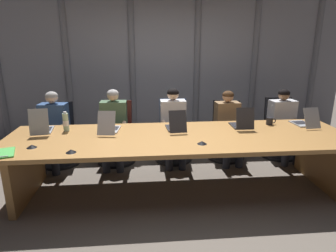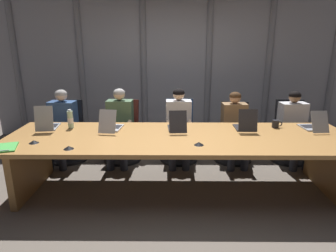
{
  "view_description": "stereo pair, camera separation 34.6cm",
  "coord_description": "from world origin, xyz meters",
  "px_view_note": "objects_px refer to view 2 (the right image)",
  "views": [
    {
      "loc": [
        -0.46,
        -3.42,
        1.87
      ],
      "look_at": [
        -0.14,
        0.1,
        0.83
      ],
      "focal_mm": 31.46,
      "sensor_mm": 36.0,
      "label": 1
    },
    {
      "loc": [
        -0.11,
        -3.43,
        1.87
      ],
      "look_at": [
        -0.14,
        0.1,
        0.83
      ],
      "focal_mm": 31.46,
      "sensor_mm": 36.0,
      "label": 2
    }
  ],
  "objects_px": {
    "conference_mic_middle": "(69,148)",
    "coffee_mug_near": "(276,124)",
    "office_chair_left_mid": "(123,138)",
    "person_right_end": "(294,124)",
    "water_bottle_primary": "(70,120)",
    "person_left_end": "(61,123)",
    "laptop_left_mid": "(111,126)",
    "laptop_right_end": "(313,126)",
    "office_chair_right_mid": "(233,139)",
    "person_center": "(179,123)",
    "laptop_left_end": "(48,124)",
    "conference_mic_right_side": "(34,142)",
    "person_right_mid": "(235,125)",
    "laptop_center": "(177,126)",
    "spiral_notepad": "(5,148)",
    "laptop_right_mid": "(245,125)",
    "conference_mic_left_side": "(199,144)",
    "person_left_mid": "(119,123)",
    "office_chair_left_end": "(69,138)",
    "office_chair_center": "(179,138)",
    "office_chair_right_end": "(289,139)"
  },
  "relations": [
    {
      "from": "conference_mic_middle",
      "to": "coffee_mug_near",
      "type": "bearing_deg",
      "value": 18.37
    },
    {
      "from": "office_chair_left_mid",
      "to": "person_right_end",
      "type": "xyz_separation_m",
      "value": [
        2.66,
        -0.16,
        0.28
      ]
    },
    {
      "from": "office_chair_left_mid",
      "to": "water_bottle_primary",
      "type": "bearing_deg",
      "value": -28.66
    },
    {
      "from": "person_left_end",
      "to": "coffee_mug_near",
      "type": "distance_m",
      "value": 3.14
    },
    {
      "from": "laptop_left_mid",
      "to": "water_bottle_primary",
      "type": "bearing_deg",
      "value": 87.13
    },
    {
      "from": "laptop_right_end",
      "to": "office_chair_right_mid",
      "type": "bearing_deg",
      "value": 44.18
    },
    {
      "from": "person_left_end",
      "to": "person_center",
      "type": "bearing_deg",
      "value": 95.71
    },
    {
      "from": "laptop_left_end",
      "to": "conference_mic_right_side",
      "type": "xyz_separation_m",
      "value": [
        0.06,
        -0.56,
        -0.05
      ]
    },
    {
      "from": "laptop_left_mid",
      "to": "person_right_mid",
      "type": "relative_size",
      "value": 0.41
    },
    {
      "from": "laptop_left_mid",
      "to": "laptop_center",
      "type": "relative_size",
      "value": 1.09
    },
    {
      "from": "conference_mic_middle",
      "to": "spiral_notepad",
      "type": "bearing_deg",
      "value": 178.62
    },
    {
      "from": "spiral_notepad",
      "to": "laptop_right_mid",
      "type": "bearing_deg",
      "value": -4.24
    },
    {
      "from": "laptop_right_mid",
      "to": "office_chair_right_mid",
      "type": "xyz_separation_m",
      "value": [
        0.03,
        0.78,
        -0.45
      ]
    },
    {
      "from": "office_chair_left_mid",
      "to": "conference_mic_right_side",
      "type": "relative_size",
      "value": 8.62
    },
    {
      "from": "person_right_end",
      "to": "conference_mic_left_side",
      "type": "bearing_deg",
      "value": -58.02
    },
    {
      "from": "person_left_mid",
      "to": "person_right_mid",
      "type": "bearing_deg",
      "value": 91.7
    },
    {
      "from": "laptop_right_end",
      "to": "office_chair_left_end",
      "type": "bearing_deg",
      "value": 73.58
    },
    {
      "from": "laptop_center",
      "to": "person_right_end",
      "type": "relative_size",
      "value": 0.37
    },
    {
      "from": "office_chair_center",
      "to": "water_bottle_primary",
      "type": "bearing_deg",
      "value": -60.91
    },
    {
      "from": "laptop_center",
      "to": "office_chair_center",
      "type": "distance_m",
      "value": 0.93
    },
    {
      "from": "laptop_right_end",
      "to": "coffee_mug_near",
      "type": "distance_m",
      "value": 0.46
    },
    {
      "from": "laptop_left_mid",
      "to": "conference_mic_middle",
      "type": "height_order",
      "value": "laptop_left_mid"
    },
    {
      "from": "person_right_end",
      "to": "conference_mic_middle",
      "type": "distance_m",
      "value": 3.29
    },
    {
      "from": "laptop_right_end",
      "to": "office_chair_left_end",
      "type": "relative_size",
      "value": 0.47
    },
    {
      "from": "person_right_mid",
      "to": "conference_mic_middle",
      "type": "relative_size",
      "value": 10.14
    },
    {
      "from": "laptop_center",
      "to": "person_right_mid",
      "type": "height_order",
      "value": "person_right_mid"
    },
    {
      "from": "office_chair_right_mid",
      "to": "water_bottle_primary",
      "type": "xyz_separation_m",
      "value": [
        -2.34,
        -0.71,
        0.51
      ]
    },
    {
      "from": "office_chair_right_end",
      "to": "office_chair_left_mid",
      "type": "bearing_deg",
      "value": -84.29
    },
    {
      "from": "office_chair_center",
      "to": "person_right_mid",
      "type": "relative_size",
      "value": 0.86
    },
    {
      "from": "office_chair_right_mid",
      "to": "water_bottle_primary",
      "type": "relative_size",
      "value": 3.58
    },
    {
      "from": "conference_mic_right_side",
      "to": "laptop_right_mid",
      "type": "bearing_deg",
      "value": 12.04
    },
    {
      "from": "office_chair_left_mid",
      "to": "office_chair_center",
      "type": "xyz_separation_m",
      "value": [
        0.9,
        0.0,
        0.0
      ]
    },
    {
      "from": "office_chair_right_mid",
      "to": "spiral_notepad",
      "type": "xyz_separation_m",
      "value": [
        -2.81,
        -1.49,
        0.4
      ]
    },
    {
      "from": "person_right_end",
      "to": "conference_mic_right_side",
      "type": "relative_size",
      "value": 10.25
    },
    {
      "from": "laptop_left_mid",
      "to": "spiral_notepad",
      "type": "height_order",
      "value": "laptop_left_mid"
    },
    {
      "from": "office_chair_right_end",
      "to": "person_center",
      "type": "xyz_separation_m",
      "value": [
        -1.79,
        -0.16,
        0.3
      ]
    },
    {
      "from": "person_center",
      "to": "spiral_notepad",
      "type": "bearing_deg",
      "value": -56.29
    },
    {
      "from": "laptop_left_end",
      "to": "office_chair_right_mid",
      "type": "xyz_separation_m",
      "value": [
        2.63,
        0.76,
        -0.46
      ]
    },
    {
      "from": "office_chair_left_mid",
      "to": "water_bottle_primary",
      "type": "height_order",
      "value": "water_bottle_primary"
    },
    {
      "from": "office_chair_right_end",
      "to": "water_bottle_primary",
      "type": "height_order",
      "value": "water_bottle_primary"
    },
    {
      "from": "laptop_right_mid",
      "to": "office_chair_right_mid",
      "type": "height_order",
      "value": "laptop_right_mid"
    },
    {
      "from": "office_chair_right_end",
      "to": "laptop_left_mid",
      "type": "bearing_deg",
      "value": -67.49
    },
    {
      "from": "laptop_right_mid",
      "to": "office_chair_right_end",
      "type": "distance_m",
      "value": 1.29
    },
    {
      "from": "laptop_right_end",
      "to": "person_left_mid",
      "type": "distance_m",
      "value": 2.73
    },
    {
      "from": "person_right_mid",
      "to": "conference_mic_middle",
      "type": "height_order",
      "value": "person_right_mid"
    },
    {
      "from": "person_center",
      "to": "water_bottle_primary",
      "type": "bearing_deg",
      "value": -70.09
    },
    {
      "from": "person_left_end",
      "to": "person_right_end",
      "type": "bearing_deg",
      "value": 95.7
    },
    {
      "from": "office_chair_center",
      "to": "office_chair_right_mid",
      "type": "height_order",
      "value": "office_chair_center"
    },
    {
      "from": "laptop_left_end",
      "to": "laptop_center",
      "type": "bearing_deg",
      "value": -98.64
    },
    {
      "from": "laptop_left_mid",
      "to": "coffee_mug_near",
      "type": "distance_m",
      "value": 2.2
    }
  ]
}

